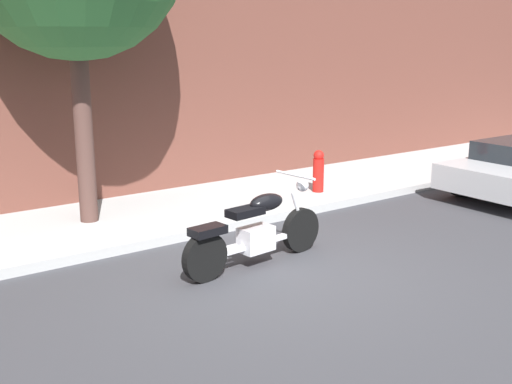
# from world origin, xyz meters

# --- Properties ---
(ground_plane) EXTENTS (60.00, 60.00, 0.00)m
(ground_plane) POSITION_xyz_m (0.00, 0.00, 0.00)
(ground_plane) COLOR #38383D
(sidewalk) EXTENTS (25.70, 2.54, 0.14)m
(sidewalk) POSITION_xyz_m (0.00, 2.97, 0.07)
(sidewalk) COLOR #AFAFAF
(sidewalk) RESTS_ON ground
(motorcycle) EXTENTS (2.25, 0.70, 1.11)m
(motorcycle) POSITION_xyz_m (-0.09, 0.32, 0.45)
(motorcycle) COLOR black
(motorcycle) RESTS_ON ground
(fire_hydrant) EXTENTS (0.20, 0.20, 0.91)m
(fire_hydrant) POSITION_xyz_m (2.85, 2.43, 0.46)
(fire_hydrant) COLOR red
(fire_hydrant) RESTS_ON ground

